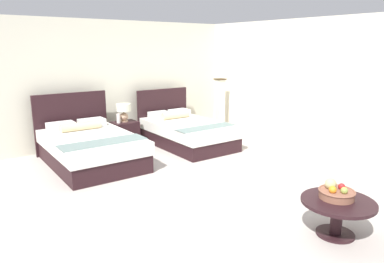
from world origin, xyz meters
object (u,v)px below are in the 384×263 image
coffee_table (337,209)px  floor_lamp_corner (220,105)px  table_lamp (124,110)px  bed_near_window (90,147)px  bed_near_corner (186,132)px  vase (118,118)px  fruit_bowl (336,192)px  nightstand (125,135)px

coffee_table → floor_lamp_corner: bearing=63.7°
table_lamp → floor_lamp_corner: (2.48, -0.08, -0.13)m
floor_lamp_corner → bed_near_window: bearing=-171.3°
bed_near_corner → vase: bearing=156.5°
bed_near_window → bed_near_corner: bed_near_window is taller
fruit_bowl → floor_lamp_corner: size_ratio=0.30×
bed_near_corner → nightstand: 1.25m
bed_near_window → vase: (0.82, 0.55, 0.33)m
nightstand → coffee_table: nightstand is taller
bed_near_corner → bed_near_window: bearing=-180.0°
table_lamp → bed_near_window: bearing=-147.9°
bed_near_window → nightstand: size_ratio=3.95×
vase → floor_lamp_corner: 2.62m
vase → floor_lamp_corner: bearing=-0.4°
nightstand → fruit_bowl: 4.54m
bed_near_corner → nightstand: bearing=152.1°
vase → floor_lamp_corner: size_ratio=0.15×
table_lamp → vase: 0.21m
vase → coffee_table: (0.39, -4.54, -0.32)m
table_lamp → fruit_bowl: (0.28, -4.54, -0.29)m
nightstand → bed_near_corner: bearing=-27.9°
vase → bed_near_window: bearing=-146.3°
bed_near_window → floor_lamp_corner: (3.44, 0.53, 0.34)m
coffee_table → fruit_bowl: fruit_bowl is taller
vase → table_lamp: bearing=22.0°
table_lamp → fruit_bowl: size_ratio=0.94×
bed_near_corner → floor_lamp_corner: (1.37, 0.53, 0.35)m
nightstand → vase: 0.39m
fruit_bowl → floor_lamp_corner: (2.20, 4.47, 0.16)m
bed_near_corner → vase: (-1.25, 0.54, 0.34)m
vase → fruit_bowl: bearing=-84.6°
nightstand → fruit_bowl: (0.28, -4.52, 0.21)m
bed_near_window → bed_near_corner: size_ratio=1.00×
bed_near_window → nightstand: (0.97, 0.59, -0.03)m
nightstand → table_lamp: table_lamp is taller
bed_near_corner → vase: 1.41m
bed_near_window → floor_lamp_corner: size_ratio=1.64×
bed_near_window → table_lamp: (0.97, 0.61, 0.46)m
coffee_table → fruit_bowl: bearing=57.3°
table_lamp → coffee_table: size_ratio=0.47×
fruit_bowl → coffee_table: bearing=-122.7°
bed_near_window → coffee_table: 4.17m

